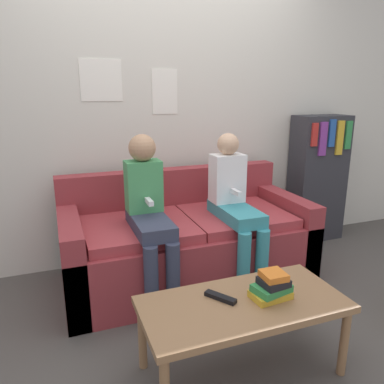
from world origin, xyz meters
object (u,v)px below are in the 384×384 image
object	(u,v)px
tv_remote	(220,297)
bookshelf	(317,178)
couch	(186,243)
person_left	(149,210)
coffee_table	(243,309)
person_right	(235,204)

from	to	relation	value
tv_remote	bookshelf	bearing A→B (deg)	5.29
couch	person_left	distance (m)	0.53
coffee_table	tv_remote	bearing A→B (deg)	150.27
person_right	person_left	bearing A→B (deg)	179.36
couch	coffee_table	size ratio (longest dim) A/B	1.77
couch	coffee_table	xyz separation A→B (m)	(-0.07, -1.05, 0.07)
person_left	person_right	bearing A→B (deg)	-0.64
tv_remote	person_left	bearing A→B (deg)	67.13
person_left	couch	bearing A→B (deg)	30.48
tv_remote	person_right	bearing A→B (deg)	24.86
coffee_table	person_right	bearing A→B (deg)	65.92
couch	person_right	distance (m)	0.50
bookshelf	tv_remote	bearing A→B (deg)	-140.77
couch	coffee_table	distance (m)	1.06
person_left	tv_remote	distance (m)	0.85
couch	person_left	size ratio (longest dim) A/B	1.59
couch	bookshelf	world-z (taller)	bookshelf
couch	person_right	world-z (taller)	person_right
person_right	bookshelf	xyz separation A→B (m)	(1.16, 0.54, -0.03)
tv_remote	bookshelf	world-z (taller)	bookshelf
couch	tv_remote	xyz separation A→B (m)	(-0.17, -0.99, 0.13)
coffee_table	bookshelf	bearing A→B (deg)	42.20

